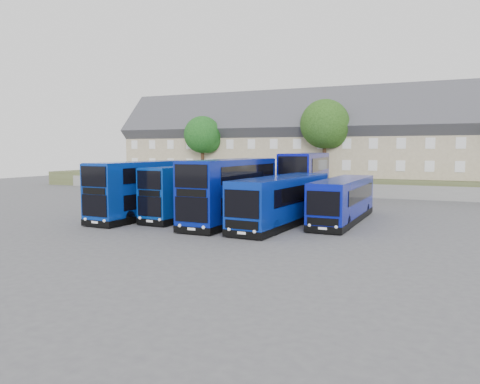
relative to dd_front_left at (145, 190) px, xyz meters
name	(u,v)px	position (x,y,z in m)	size (l,w,h in m)	color
ground	(208,225)	(6.20, -1.21, -2.14)	(120.00, 120.00, 0.00)	#4D4D52
retaining_wall	(304,189)	(6.20, 22.79, -1.39)	(70.00, 0.40, 1.50)	slate
earth_bank	(325,181)	(6.20, 32.79, -1.14)	(80.00, 20.00, 2.00)	#4A4F2C
terrace_row	(295,140)	(3.20, 28.79, 4.46)	(48.00, 10.40, 11.20)	tan
dd_front_left	(145,190)	(0.00, 0.00, 0.00)	(3.00, 11.06, 4.35)	navy
dd_front_mid	(190,192)	(3.16, 1.52, -0.17)	(2.90, 10.22, 4.01)	navy
dd_front_right	(231,192)	(7.16, 0.59, 0.11)	(2.73, 11.52, 4.57)	navy
dd_rear_left	(233,183)	(1.80, 12.56, -0.18)	(3.02, 10.19, 3.99)	#0919A6
dd_rear_right	(306,179)	(8.94, 13.87, 0.29)	(4.03, 12.59, 4.92)	#070C89
coach_east_a	(283,201)	(10.95, 1.07, -0.46)	(3.49, 12.65, 3.42)	#082593
coach_east_b	(343,201)	(14.59, 4.15, -0.58)	(2.60, 11.66, 3.18)	#081399
tree_west	(204,136)	(-7.66, 23.89, 4.91)	(4.80, 4.80, 7.65)	#382314
tree_mid	(326,126)	(8.34, 24.39, 5.93)	(5.76, 5.76, 9.18)	#382314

